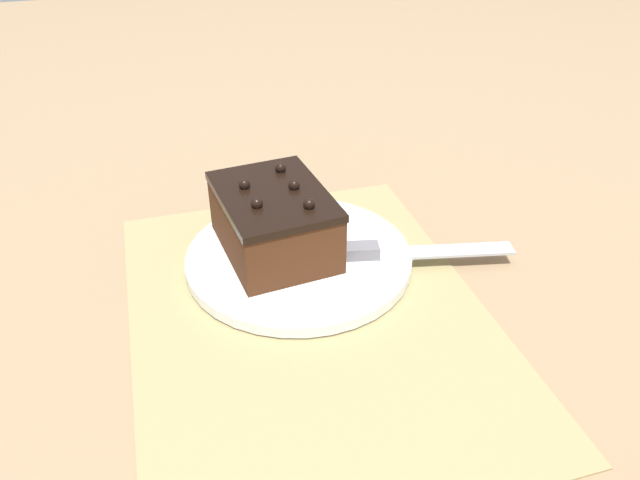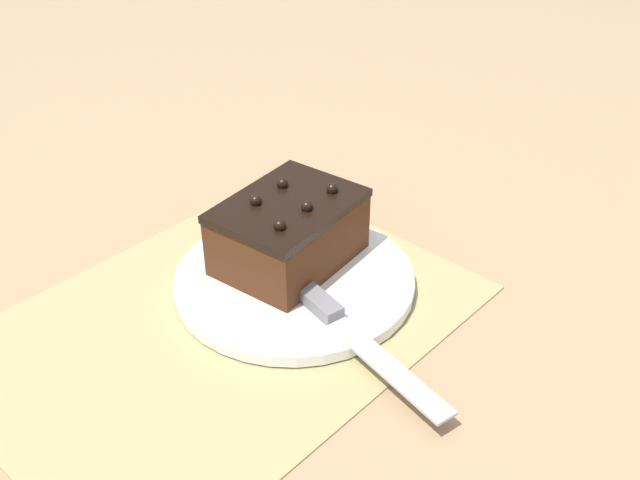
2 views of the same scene
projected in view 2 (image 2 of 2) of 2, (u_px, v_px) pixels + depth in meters
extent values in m
plane|color=#9E7F5B|center=(223.00, 323.00, 0.72)|extent=(3.00, 3.00, 0.00)
cube|color=tan|center=(223.00, 322.00, 0.72)|extent=(0.46, 0.34, 0.00)
cylinder|color=white|center=(294.00, 280.00, 0.76)|extent=(0.24, 0.24, 0.01)
cube|color=#472614|center=(289.00, 235.00, 0.76)|extent=(0.15, 0.12, 0.06)
cube|color=black|center=(288.00, 206.00, 0.74)|extent=(0.15, 0.12, 0.01)
sphere|color=black|center=(332.00, 189.00, 0.75)|extent=(0.01, 0.01, 0.01)
sphere|color=black|center=(282.00, 183.00, 0.76)|extent=(0.01, 0.01, 0.01)
sphere|color=black|center=(307.00, 206.00, 0.72)|extent=(0.01, 0.01, 0.01)
sphere|color=black|center=(256.00, 201.00, 0.73)|extent=(0.01, 0.01, 0.01)
sphere|color=black|center=(280.00, 225.00, 0.70)|extent=(0.01, 0.01, 0.01)
cube|color=slate|center=(314.00, 299.00, 0.71)|extent=(0.03, 0.07, 0.01)
cube|color=#B7BABF|center=(388.00, 367.00, 0.64)|extent=(0.05, 0.15, 0.00)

